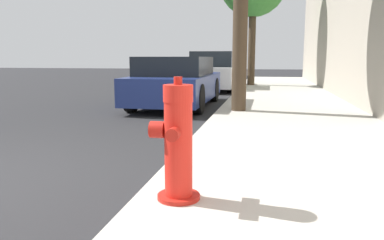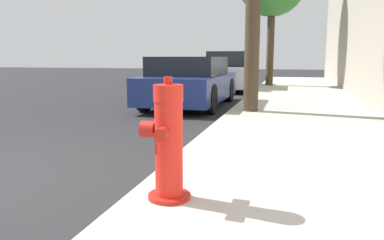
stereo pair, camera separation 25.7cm
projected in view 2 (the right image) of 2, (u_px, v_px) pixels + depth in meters
The scene contains 4 objects.
sidewalk_slab at pixel (320, 211), 2.93m from camera, with size 3.09×40.00×0.14m.
fire_hydrant at pixel (168, 143), 2.95m from camera, with size 0.40×0.41×0.98m.
parked_car_near at pixel (190, 82), 9.74m from camera, with size 1.81×4.09×1.29m.
parked_car_mid at pixel (232, 72), 14.68m from camera, with size 1.72×4.07×1.50m.
Camera 2 is at (3.16, -2.94, 1.26)m, focal length 35.00 mm.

